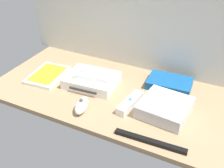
{
  "coord_description": "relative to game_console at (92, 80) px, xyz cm",
  "views": [
    {
      "loc": [
        41.39,
        -83.82,
        64.4
      ],
      "look_at": [
        0.0,
        0.0,
        4.0
      ],
      "focal_mm": 44.37,
      "sensor_mm": 36.0,
      "label": 1
    }
  ],
  "objects": [
    {
      "name": "network_router",
      "position": [
        30.11,
        13.17,
        -0.5
      ],
      "size": [
        18.78,
        13.26,
        3.4
      ],
      "rotation": [
        0.0,
        0.0,
        0.07
      ],
      "color": "#145193",
      "rests_on": "ground_plane"
    },
    {
      "name": "mini_computer",
      "position": [
        33.55,
        -4.89,
        0.44
      ],
      "size": [
        18.46,
        18.46,
        5.3
      ],
      "rotation": [
        0.0,
        0.0,
        -0.09
      ],
      "color": "silver",
      "rests_on": "ground_plane"
    },
    {
      "name": "remote_wand",
      "position": [
        20.52,
        -6.54,
        -0.69
      ],
      "size": [
        5.55,
        15.15,
        3.4
      ],
      "rotation": [
        0.0,
        0.0,
        -0.13
      ],
      "color": "white",
      "rests_on": "ground_plane"
    },
    {
      "name": "ground_plane",
      "position": [
        10.24,
        -1.19,
        -3.2
      ],
      "size": [
        100.0,
        48.0,
        2.0
      ],
      "primitive_type": "cube",
      "color": "#9E7F5B",
      "rests_on": "ground"
    },
    {
      "name": "remote_classic_pad",
      "position": [
        1.02,
        -0.2,
        3.21
      ],
      "size": [
        15.5,
        10.21,
        2.4
      ],
      "rotation": [
        0.0,
        0.0,
        0.16
      ],
      "color": "white",
      "rests_on": "game_console"
    },
    {
      "name": "game_console",
      "position": [
        0.0,
        0.0,
        0.0
      ],
      "size": [
        22.18,
        17.73,
        4.4
      ],
      "rotation": [
        0.0,
        0.0,
        0.08
      ],
      "color": "white",
      "rests_on": "ground_plane"
    },
    {
      "name": "remote_nunchuk",
      "position": [
        5.26,
        -16.58,
        -0.16
      ],
      "size": [
        6.78,
        10.79,
        5.1
      ],
      "rotation": [
        0.0,
        0.0,
        0.25
      ],
      "color": "white",
      "rests_on": "ground_plane"
    },
    {
      "name": "game_case",
      "position": [
        -21.07,
        -2.79,
        -1.44
      ],
      "size": [
        15.18,
        20.1,
        1.56
      ],
      "rotation": [
        0.0,
        0.0,
        0.09
      ],
      "color": "white",
      "rests_on": "ground_plane"
    },
    {
      "name": "sensor_bar",
      "position": [
        33.97,
        -21.67,
        -1.5
      ],
      "size": [
        24.05,
        2.8,
        1.4
      ],
      "primitive_type": "cube",
      "rotation": [
        0.0,
        0.0,
        0.04
      ],
      "color": "black",
      "rests_on": "ground_plane"
    }
  ]
}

